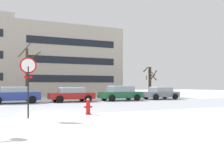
{
  "coord_description": "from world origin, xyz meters",
  "views": [
    {
      "loc": [
        -2.95,
        -14.55,
        1.56
      ],
      "look_at": [
        6.06,
        5.31,
        1.64
      ],
      "focal_mm": 41.75,
      "sensor_mm": 36.0,
      "label": 1
    }
  ],
  "objects_px": {
    "parked_car_green": "(121,93)",
    "parked_car_gray": "(161,93)",
    "stop_sign": "(28,75)",
    "parked_car_blue": "(14,95)",
    "fire_hydrant": "(88,106)",
    "parked_car_red": "(72,94)"
  },
  "relations": [
    {
      "from": "stop_sign",
      "to": "parked_car_gray",
      "type": "xyz_separation_m",
      "value": [
        15.02,
        10.86,
        -1.31
      ]
    },
    {
      "from": "parked_car_green",
      "to": "parked_car_blue",
      "type": "bearing_deg",
      "value": 178.6
    },
    {
      "from": "parked_car_blue",
      "to": "parked_car_gray",
      "type": "bearing_deg",
      "value": 0.08
    },
    {
      "from": "fire_hydrant",
      "to": "parked_car_green",
      "type": "bearing_deg",
      "value": 55.79
    },
    {
      "from": "stop_sign",
      "to": "parked_car_green",
      "type": "bearing_deg",
      "value": 46.5
    },
    {
      "from": "fire_hydrant",
      "to": "parked_car_red",
      "type": "height_order",
      "value": "parked_car_red"
    },
    {
      "from": "parked_car_red",
      "to": "stop_sign",
      "type": "bearing_deg",
      "value": -115.21
    },
    {
      "from": "parked_car_green",
      "to": "parked_car_gray",
      "type": "relative_size",
      "value": 1.1
    },
    {
      "from": "parked_car_blue",
      "to": "parked_car_red",
      "type": "xyz_separation_m",
      "value": [
        4.97,
        -0.03,
        -0.04
      ]
    },
    {
      "from": "parked_car_gray",
      "to": "stop_sign",
      "type": "bearing_deg",
      "value": -144.13
    },
    {
      "from": "fire_hydrant",
      "to": "parked_car_gray",
      "type": "bearing_deg",
      "value": 41.41
    },
    {
      "from": "stop_sign",
      "to": "parked_car_gray",
      "type": "height_order",
      "value": "stop_sign"
    },
    {
      "from": "parked_car_gray",
      "to": "fire_hydrant",
      "type": "bearing_deg",
      "value": -138.59
    },
    {
      "from": "fire_hydrant",
      "to": "parked_car_green",
      "type": "relative_size",
      "value": 0.2
    },
    {
      "from": "parked_car_blue",
      "to": "parked_car_green",
      "type": "relative_size",
      "value": 0.97
    },
    {
      "from": "parked_car_blue",
      "to": "parked_car_gray",
      "type": "distance_m",
      "value": 14.9
    },
    {
      "from": "fire_hydrant",
      "to": "parked_car_blue",
      "type": "height_order",
      "value": "parked_car_blue"
    },
    {
      "from": "fire_hydrant",
      "to": "parked_car_gray",
      "type": "relative_size",
      "value": 0.22
    },
    {
      "from": "fire_hydrant",
      "to": "parked_car_green",
      "type": "height_order",
      "value": "parked_car_green"
    },
    {
      "from": "parked_car_blue",
      "to": "fire_hydrant",
      "type": "bearing_deg",
      "value": -74.37
    },
    {
      "from": "parked_car_red",
      "to": "parked_car_green",
      "type": "bearing_deg",
      "value": -2.44
    },
    {
      "from": "parked_car_red",
      "to": "parked_car_green",
      "type": "height_order",
      "value": "parked_car_green"
    }
  ]
}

